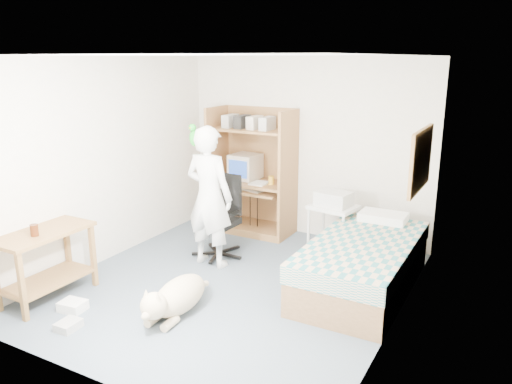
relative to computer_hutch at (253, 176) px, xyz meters
The scene contains 21 objects.
floor 2.05m from the computer_hutch, 68.06° to the right, with size 4.00×4.00×0.00m, color #495663.
wall_back 0.86m from the computer_hutch, 20.54° to the left, with size 3.60×0.02×2.50m, color white.
wall_right 3.07m from the computer_hutch, 34.80° to the right, with size 0.02×4.00×2.50m, color white.
wall_left 2.10m from the computer_hutch, 122.33° to the right, with size 0.02×4.00×2.50m, color white.
ceiling 2.52m from the computer_hutch, 68.06° to the right, with size 3.60×4.00×0.02m, color white.
computer_hutch is the anchor object (origin of this frame).
bed 2.35m from the computer_hutch, 29.29° to the right, with size 1.02×2.02×0.66m.
side_desk 3.08m from the computer_hutch, 106.14° to the right, with size 0.50×1.00×0.75m.
corkboard 2.69m from the computer_hutch, 18.72° to the right, with size 0.04×0.94×0.66m.
office_chair 1.14m from the computer_hutch, 84.62° to the right, with size 0.58×0.58×1.04m.
person 1.36m from the computer_hutch, 83.82° to the right, with size 0.63×0.41×1.72m, color white.
parrot 1.53m from the computer_hutch, 92.33° to the right, with size 0.13×0.22×0.35m.
dog 2.70m from the computer_hutch, 77.91° to the right, with size 0.41×1.13×0.42m.
printer_cart 1.46m from the computer_hutch, 14.68° to the right, with size 0.62×0.53×0.67m.
printer 1.42m from the computer_hutch, 14.68° to the right, with size 0.42×0.32×0.18m, color #B9B9B4.
crt_monitor 0.18m from the computer_hutch, behind, with size 0.40×0.42×0.36m.
keyboard 0.22m from the computer_hutch, 84.42° to the right, with size 0.45×0.16×0.03m, color beige.
pencil_cup 0.35m from the computer_hutch, 14.37° to the right, with size 0.08×0.08×0.12m, color gold.
drink_glass 3.17m from the computer_hutch, 104.60° to the right, with size 0.08×0.08×0.12m, color #3F1B0A.
floor_box_a 3.15m from the computer_hutch, 97.76° to the right, with size 0.25×0.20×0.10m, color white.
floor_box_b 3.39m from the computer_hutch, 92.79° to the right, with size 0.18×0.22×0.08m, color #A6A6A1.
Camera 1 is at (2.71, -4.40, 2.48)m, focal length 35.00 mm.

